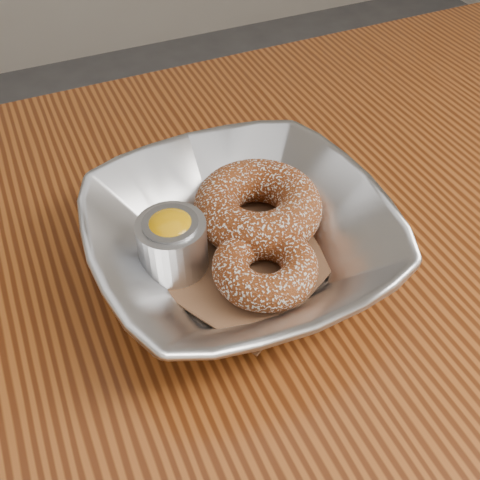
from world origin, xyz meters
name	(u,v)px	position (x,y,z in m)	size (l,w,h in m)	color
table	(250,363)	(0.00, 0.00, 0.65)	(1.20, 0.80, 0.75)	brown
serving_bowl	(240,239)	(0.01, 0.04, 0.78)	(0.25, 0.25, 0.06)	silver
parchment	(240,257)	(0.01, 0.04, 0.76)	(0.14, 0.14, 0.00)	brown
donut_back	(258,207)	(0.04, 0.07, 0.78)	(0.12, 0.12, 0.04)	maroon
donut_front	(265,267)	(0.02, 0.01, 0.78)	(0.09, 0.09, 0.03)	maroon
ramekin	(172,242)	(-0.05, 0.05, 0.79)	(0.06, 0.06, 0.06)	silver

